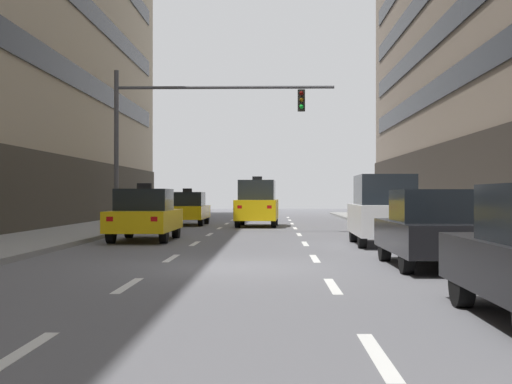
{
  "coord_description": "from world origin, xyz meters",
  "views": [
    {
      "loc": [
        0.71,
        -14.64,
        1.5
      ],
      "look_at": [
        -0.02,
        15.46,
        1.61
      ],
      "focal_mm": 49.85,
      "sensor_mm": 36.0,
      "label": 1
    }
  ],
  "objects_px": {
    "taxi_driving_1": "(188,209)",
    "car_parked_2": "(384,210)",
    "taxi_driving_2": "(145,215)",
    "car_parked_1": "(433,229)",
    "taxi_driving_0": "(257,203)",
    "traffic_signal_0": "(183,122)"
  },
  "relations": [
    {
      "from": "taxi_driving_1",
      "to": "car_parked_1",
      "type": "height_order",
      "value": "taxi_driving_1"
    },
    {
      "from": "taxi_driving_0",
      "to": "taxi_driving_1",
      "type": "bearing_deg",
      "value": 157.84
    },
    {
      "from": "taxi_driving_2",
      "to": "car_parked_2",
      "type": "relative_size",
      "value": 1.04
    },
    {
      "from": "taxi_driving_0",
      "to": "taxi_driving_1",
      "type": "distance_m",
      "value": 3.74
    },
    {
      "from": "taxi_driving_0",
      "to": "car_parked_1",
      "type": "height_order",
      "value": "taxi_driving_0"
    },
    {
      "from": "taxi_driving_2",
      "to": "traffic_signal_0",
      "type": "height_order",
      "value": "traffic_signal_0"
    },
    {
      "from": "taxi_driving_2",
      "to": "car_parked_2",
      "type": "height_order",
      "value": "car_parked_2"
    },
    {
      "from": "traffic_signal_0",
      "to": "taxi_driving_1",
      "type": "bearing_deg",
      "value": 95.41
    },
    {
      "from": "taxi_driving_1",
      "to": "taxi_driving_2",
      "type": "bearing_deg",
      "value": -89.82
    },
    {
      "from": "car_parked_1",
      "to": "traffic_signal_0",
      "type": "bearing_deg",
      "value": 117.64
    },
    {
      "from": "taxi_driving_1",
      "to": "traffic_signal_0",
      "type": "bearing_deg",
      "value": -84.59
    },
    {
      "from": "taxi_driving_0",
      "to": "taxi_driving_2",
      "type": "xyz_separation_m",
      "value": [
        -3.42,
        -10.42,
        -0.25
      ]
    },
    {
      "from": "taxi_driving_1",
      "to": "car_parked_2",
      "type": "relative_size",
      "value": 1.01
    },
    {
      "from": "traffic_signal_0",
      "to": "taxi_driving_2",
      "type": "bearing_deg",
      "value": -97.71
    },
    {
      "from": "car_parked_1",
      "to": "taxi_driving_1",
      "type": "bearing_deg",
      "value": 110.41
    },
    {
      "from": "taxi_driving_0",
      "to": "car_parked_1",
      "type": "bearing_deg",
      "value": -77.84
    },
    {
      "from": "taxi_driving_1",
      "to": "taxi_driving_2",
      "type": "distance_m",
      "value": 11.83
    },
    {
      "from": "taxi_driving_0",
      "to": "taxi_driving_2",
      "type": "bearing_deg",
      "value": -108.15
    },
    {
      "from": "taxi_driving_2",
      "to": "car_parked_1",
      "type": "distance_m",
      "value": 11.16
    },
    {
      "from": "car_parked_1",
      "to": "car_parked_2",
      "type": "height_order",
      "value": "car_parked_2"
    },
    {
      "from": "taxi_driving_0",
      "to": "car_parked_2",
      "type": "xyz_separation_m",
      "value": [
        4.04,
        -12.28,
        -0.05
      ]
    },
    {
      "from": "taxi_driving_1",
      "to": "traffic_signal_0",
      "type": "height_order",
      "value": "traffic_signal_0"
    }
  ]
}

